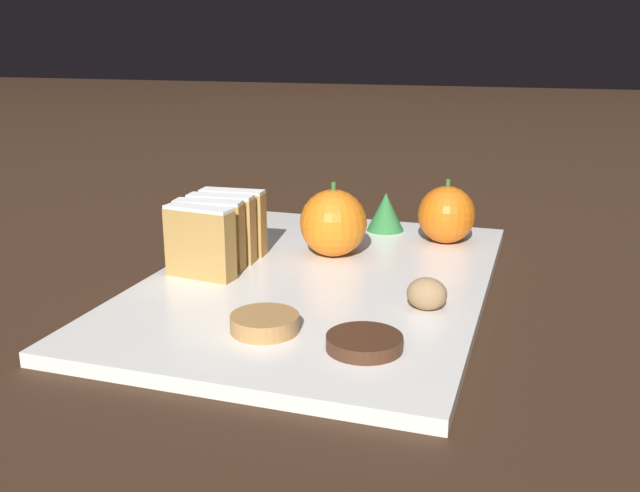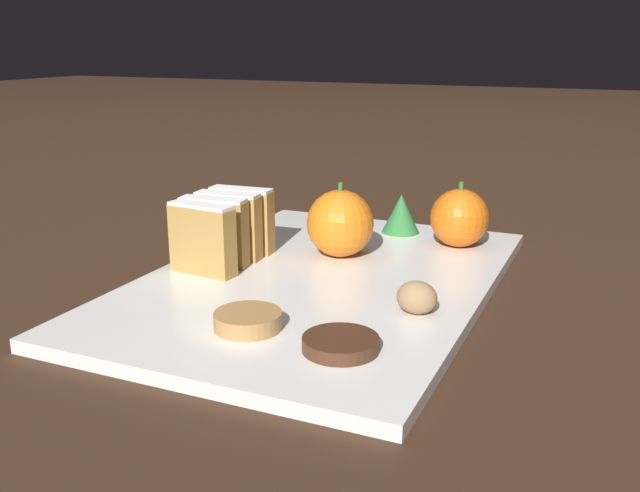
% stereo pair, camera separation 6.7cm
% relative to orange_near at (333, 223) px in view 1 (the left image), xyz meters
% --- Properties ---
extents(ground_plane, '(6.00, 6.00, 0.00)m').
position_rel_orange_near_xyz_m(ground_plane, '(0.01, -0.07, -0.05)').
color(ground_plane, '#382316').
extents(serving_platter, '(0.31, 0.46, 0.01)m').
position_rel_orange_near_xyz_m(serving_platter, '(0.01, -0.07, -0.04)').
color(serving_platter, white).
rests_on(serving_platter, ground_plane).
extents(stollen_slice_front, '(0.07, 0.03, 0.07)m').
position_rel_orange_near_xyz_m(stollen_slice_front, '(-0.10, -0.11, -0.00)').
color(stollen_slice_front, '#B28442').
rests_on(stollen_slice_front, serving_platter).
extents(stollen_slice_second, '(0.07, 0.03, 0.07)m').
position_rel_orange_near_xyz_m(stollen_slice_second, '(-0.10, -0.08, -0.00)').
color(stollen_slice_second, '#B28442').
rests_on(stollen_slice_second, serving_platter).
extents(stollen_slice_third, '(0.07, 0.03, 0.07)m').
position_rel_orange_near_xyz_m(stollen_slice_third, '(-0.10, -0.05, -0.00)').
color(stollen_slice_third, '#B28442').
rests_on(stollen_slice_third, serving_platter).
extents(stollen_slice_fourth, '(0.07, 0.02, 0.07)m').
position_rel_orange_near_xyz_m(stollen_slice_fourth, '(-0.10, -0.03, -0.00)').
color(stollen_slice_fourth, '#B28442').
rests_on(stollen_slice_fourth, serving_platter).
extents(orange_near, '(0.07, 0.07, 0.08)m').
position_rel_orange_near_xyz_m(orange_near, '(0.00, 0.00, 0.00)').
color(orange_near, orange).
rests_on(orange_near, serving_platter).
extents(orange_far, '(0.06, 0.06, 0.07)m').
position_rel_orange_near_xyz_m(orange_far, '(0.10, 0.09, -0.00)').
color(orange_far, orange).
rests_on(orange_far, serving_platter).
extents(walnut, '(0.03, 0.03, 0.03)m').
position_rel_orange_near_xyz_m(walnut, '(0.12, -0.12, -0.02)').
color(walnut, '#9E7A51').
rests_on(walnut, serving_platter).
extents(chocolate_cookie, '(0.06, 0.06, 0.01)m').
position_rel_orange_near_xyz_m(chocolate_cookie, '(0.09, -0.22, -0.03)').
color(chocolate_cookie, '#472819').
rests_on(chocolate_cookie, serving_platter).
extents(gingerbread_cookie, '(0.05, 0.05, 0.01)m').
position_rel_orange_near_xyz_m(gingerbread_cookie, '(0.01, -0.21, -0.03)').
color(gingerbread_cookie, '#B27F47').
rests_on(gingerbread_cookie, serving_platter).
extents(evergreen_sprig, '(0.04, 0.04, 0.05)m').
position_rel_orange_near_xyz_m(evergreen_sprig, '(0.03, 0.11, -0.01)').
color(evergreen_sprig, '#2D7538').
rests_on(evergreen_sprig, serving_platter).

